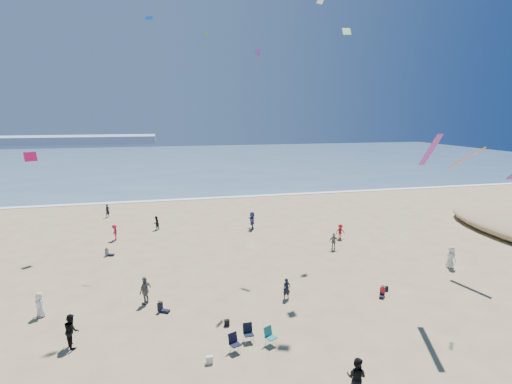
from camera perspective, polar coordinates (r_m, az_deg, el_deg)
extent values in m
cube|color=#476B84|center=(108.75, -11.84, 4.35)|extent=(220.00, 100.00, 0.06)
cube|color=white|center=(59.37, -10.26, -1.05)|extent=(220.00, 1.20, 0.08)
cube|color=#7A8EA8|center=(191.96, -30.94, 6.32)|extent=(110.00, 20.00, 3.20)
imported|color=black|center=(44.58, -14.07, -4.32)|extent=(0.91, 0.93, 1.51)
imported|color=black|center=(24.76, -24.86, -17.49)|extent=(1.01, 1.11, 1.85)
imported|color=silver|center=(28.85, -28.48, -13.93)|extent=(0.85, 0.93, 1.59)
imported|color=silver|center=(36.47, 26.08, -8.36)|extent=(0.69, 0.96, 1.82)
imported|color=black|center=(19.87, 14.15, -24.31)|extent=(1.16, 1.15, 1.89)
imported|color=navy|center=(43.56, -0.57, -4.07)|extent=(0.70, 1.82, 1.92)
imported|color=slate|center=(28.00, -15.53, -13.38)|extent=(1.02, 1.16, 1.88)
imported|color=black|center=(51.66, -20.44, -2.55)|extent=(0.68, 0.68, 1.58)
imported|color=gray|center=(37.76, 11.04, -6.95)|extent=(0.95, 0.45, 1.58)
imported|color=maroon|center=(41.11, 11.95, -5.54)|extent=(0.97, 0.56, 1.50)
imported|color=black|center=(27.83, 4.41, -13.63)|extent=(0.55, 0.37, 1.45)
imported|color=maroon|center=(42.17, -19.54, -5.47)|extent=(0.89, 1.16, 1.58)
cube|color=silver|center=(21.88, -6.66, -22.71)|extent=(0.35, 0.20, 0.40)
cube|color=black|center=(24.93, -4.18, -18.12)|extent=(0.30, 0.22, 0.38)
cube|color=black|center=(30.55, 18.08, -12.98)|extent=(0.28, 0.18, 0.34)
cube|color=#2A9819|center=(25.94, 12.83, 21.47)|extent=(0.57, 0.55, 0.46)
cube|color=blue|center=(40.03, -15.05, 22.89)|extent=(0.74, 0.51, 0.36)
cube|color=#5C26A5|center=(30.83, 0.25, 19.30)|extent=(0.62, 0.75, 0.46)
cube|color=#3A9819|center=(52.51, -6.97, 21.40)|extent=(0.44, 0.44, 0.39)
cube|color=#D0154F|center=(29.30, -29.53, 4.41)|extent=(0.75, 0.58, 0.59)
cube|color=#792698|center=(26.98, 23.64, 5.47)|extent=(0.35, 3.14, 2.21)
cube|color=orange|center=(35.65, 27.86, 4.36)|extent=(0.35, 2.64, 1.87)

